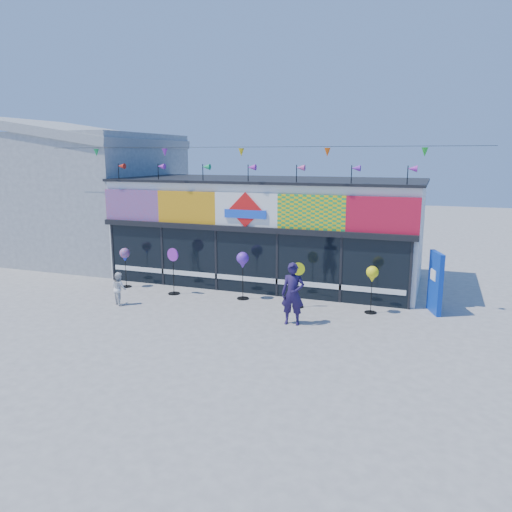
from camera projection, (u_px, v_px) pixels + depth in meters
The scene contains 11 objects.
ground at pixel (206, 321), 15.40m from camera, with size 80.00×80.00×0.00m, color slate.
kite_shop at pixel (268, 229), 20.47m from camera, with size 16.00×5.70×5.31m.
neighbour_building at pixel (83, 193), 24.57m from camera, with size 8.18×7.20×6.87m.
blue_sign at pixel (435, 283), 16.04m from camera, with size 0.47×0.99×2.00m.
spinner_0 at pixel (125, 256), 19.13m from camera, with size 0.39×0.39×1.54m.
spinner_1 at pixel (173, 270), 18.22m from camera, with size 0.48×0.44×1.72m.
spinner_2 at pixel (243, 262), 17.51m from camera, with size 0.43×0.43×1.70m.
spinner_3 at pixel (298, 284), 16.65m from camera, with size 0.43×0.39×1.53m.
spinner_4 at pixel (372, 276), 15.95m from camera, with size 0.39×0.39×1.56m.
adult_man at pixel (293, 294), 14.95m from camera, with size 0.69×0.45×1.89m, color #1F1441.
child at pixel (119, 288), 17.02m from camera, with size 0.55×0.32×1.13m, color silver.
Camera 1 is at (6.48, -13.28, 5.04)m, focal length 35.00 mm.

